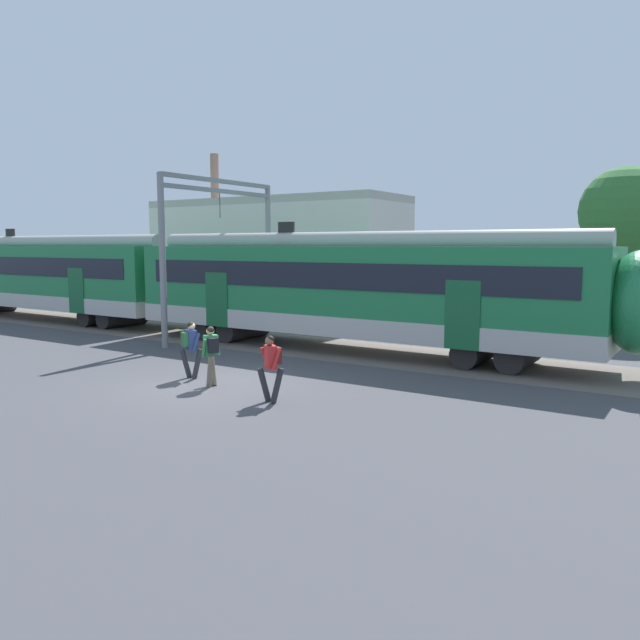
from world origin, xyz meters
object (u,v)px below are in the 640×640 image
object	(u,v)px
pedestrian_navy	(190,345)
pedestrian_green	(211,351)
pedestrian_red	(271,363)
commuter_train	(179,282)

from	to	relation	value
pedestrian_navy	pedestrian_green	distance (m)	1.31
pedestrian_navy	pedestrian_red	world-z (taller)	same
commuter_train	pedestrian_red	size ratio (longest dim) A/B	22.83
commuter_train	pedestrian_navy	distance (m)	9.87
pedestrian_green	pedestrian_red	size ratio (longest dim) A/B	1.00
commuter_train	pedestrian_navy	size ratio (longest dim) A/B	22.83
commuter_train	pedestrian_red	distance (m)	13.29
commuter_train	pedestrian_navy	xyz separation A→B (m)	(7.20, -6.62, -1.26)
pedestrian_navy	pedestrian_green	xyz separation A→B (m)	(1.23, -0.45, 0.00)
commuter_train	pedestrian_green	bearing A→B (deg)	-40.00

